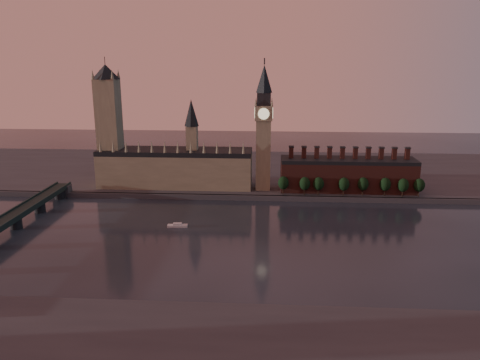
% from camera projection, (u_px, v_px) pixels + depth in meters
% --- Properties ---
extents(ground, '(900.00, 900.00, 0.00)m').
position_uv_depth(ground, '(244.00, 243.00, 289.92)').
color(ground, black).
rests_on(ground, ground).
extents(north_bank, '(900.00, 182.00, 4.00)m').
position_uv_depth(north_bank, '(254.00, 172.00, 461.20)').
color(north_bank, '#414146').
rests_on(north_bank, ground).
extents(palace_of_westminster, '(130.00, 30.30, 74.00)m').
position_uv_depth(palace_of_westminster, '(176.00, 166.00, 399.00)').
color(palace_of_westminster, gray).
rests_on(palace_of_westminster, north_bank).
extents(victoria_tower, '(24.00, 24.00, 108.00)m').
position_uv_depth(victoria_tower, '(109.00, 122.00, 392.72)').
color(victoria_tower, gray).
rests_on(victoria_tower, north_bank).
extents(big_ben, '(15.00, 15.00, 107.00)m').
position_uv_depth(big_ben, '(264.00, 127.00, 380.92)').
color(big_ben, gray).
rests_on(big_ben, north_bank).
extents(chimney_block, '(110.00, 25.00, 37.00)m').
position_uv_depth(chimney_block, '(348.00, 174.00, 386.84)').
color(chimney_block, '#5B2922').
rests_on(chimney_block, north_bank).
extents(embankment_tree_0, '(8.60, 8.60, 14.88)m').
position_uv_depth(embankment_tree_0, '(283.00, 183.00, 376.83)').
color(embankment_tree_0, black).
rests_on(embankment_tree_0, north_bank).
extents(embankment_tree_1, '(8.60, 8.60, 14.88)m').
position_uv_depth(embankment_tree_1, '(305.00, 184.00, 374.77)').
color(embankment_tree_1, black).
rests_on(embankment_tree_1, north_bank).
extents(embankment_tree_2, '(8.60, 8.60, 14.88)m').
position_uv_depth(embankment_tree_2, '(319.00, 184.00, 374.18)').
color(embankment_tree_2, black).
rests_on(embankment_tree_2, north_bank).
extents(embankment_tree_3, '(8.60, 8.60, 14.88)m').
position_uv_depth(embankment_tree_3, '(344.00, 184.00, 372.92)').
color(embankment_tree_3, black).
rests_on(embankment_tree_3, north_bank).
extents(embankment_tree_4, '(8.60, 8.60, 14.88)m').
position_uv_depth(embankment_tree_4, '(363.00, 184.00, 373.33)').
color(embankment_tree_4, black).
rests_on(embankment_tree_4, north_bank).
extents(embankment_tree_5, '(8.60, 8.60, 14.88)m').
position_uv_depth(embankment_tree_5, '(385.00, 184.00, 372.34)').
color(embankment_tree_5, black).
rests_on(embankment_tree_5, north_bank).
extents(embankment_tree_6, '(8.60, 8.60, 14.88)m').
position_uv_depth(embankment_tree_6, '(403.00, 185.00, 370.06)').
color(embankment_tree_6, black).
rests_on(embankment_tree_6, north_bank).
extents(embankment_tree_7, '(8.60, 8.60, 14.88)m').
position_uv_depth(embankment_tree_7, '(419.00, 185.00, 369.89)').
color(embankment_tree_7, black).
rests_on(embankment_tree_7, north_bank).
extents(river_boat, '(13.85, 4.98, 2.72)m').
position_uv_depth(river_boat, '(177.00, 225.00, 317.41)').
color(river_boat, silver).
rests_on(river_boat, ground).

